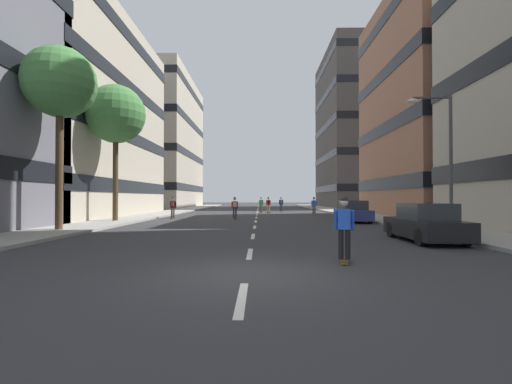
{
  "coord_description": "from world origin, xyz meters",
  "views": [
    {
      "loc": [
        0.32,
        -8.29,
        1.76
      ],
      "look_at": [
        0.0,
        20.12,
        2.17
      ],
      "focal_mm": 25.44,
      "sensor_mm": 36.0,
      "label": 1
    }
  ],
  "objects_px": {
    "skater_1": "(173,206)",
    "skater_5": "(261,204)",
    "street_tree_mid": "(116,115)",
    "skater_2": "(268,204)",
    "street_tree_near": "(60,83)",
    "skater_4": "(235,207)",
    "skater_6": "(314,205)",
    "parked_car_near": "(353,212)",
    "streetlamp_right": "(443,148)",
    "skater_3": "(344,226)",
    "skater_0": "(281,203)",
    "parked_car_mid": "(425,224)"
  },
  "relations": [
    {
      "from": "street_tree_mid",
      "to": "streetlamp_right",
      "type": "relative_size",
      "value": 1.46
    },
    {
      "from": "skater_0",
      "to": "skater_6",
      "type": "height_order",
      "value": "same"
    },
    {
      "from": "skater_0",
      "to": "street_tree_mid",
      "type": "bearing_deg",
      "value": -122.82
    },
    {
      "from": "skater_4",
      "to": "skater_6",
      "type": "distance_m",
      "value": 11.06
    },
    {
      "from": "skater_3",
      "to": "skater_4",
      "type": "height_order",
      "value": "same"
    },
    {
      "from": "parked_car_near",
      "to": "streetlamp_right",
      "type": "distance_m",
      "value": 9.32
    },
    {
      "from": "skater_5",
      "to": "streetlamp_right",
      "type": "bearing_deg",
      "value": -70.67
    },
    {
      "from": "street_tree_mid",
      "to": "skater_0",
      "type": "height_order",
      "value": "street_tree_mid"
    },
    {
      "from": "skater_0",
      "to": "skater_5",
      "type": "distance_m",
      "value": 3.82
    },
    {
      "from": "street_tree_mid",
      "to": "skater_4",
      "type": "bearing_deg",
      "value": 23.17
    },
    {
      "from": "street_tree_near",
      "to": "skater_2",
      "type": "distance_m",
      "value": 26.03
    },
    {
      "from": "parked_car_mid",
      "to": "streetlamp_right",
      "type": "bearing_deg",
      "value": 52.98
    },
    {
      "from": "skater_5",
      "to": "skater_4",
      "type": "bearing_deg",
      "value": -99.05
    },
    {
      "from": "street_tree_mid",
      "to": "skater_6",
      "type": "bearing_deg",
      "value": 36.67
    },
    {
      "from": "street_tree_near",
      "to": "skater_3",
      "type": "relative_size",
      "value": 5.19
    },
    {
      "from": "skater_5",
      "to": "skater_2",
      "type": "bearing_deg",
      "value": -58.53
    },
    {
      "from": "street_tree_near",
      "to": "parked_car_near",
      "type": "bearing_deg",
      "value": 24.69
    },
    {
      "from": "skater_3",
      "to": "skater_4",
      "type": "relative_size",
      "value": 1.0
    },
    {
      "from": "parked_car_mid",
      "to": "skater_0",
      "type": "bearing_deg",
      "value": 97.39
    },
    {
      "from": "streetlamp_right",
      "to": "skater_1",
      "type": "bearing_deg",
      "value": 141.92
    },
    {
      "from": "skater_2",
      "to": "skater_6",
      "type": "height_order",
      "value": "same"
    },
    {
      "from": "skater_1",
      "to": "skater_5",
      "type": "bearing_deg",
      "value": 58.65
    },
    {
      "from": "skater_5",
      "to": "street_tree_near",
      "type": "bearing_deg",
      "value": -113.16
    },
    {
      "from": "parked_car_near",
      "to": "skater_6",
      "type": "bearing_deg",
      "value": 95.7
    },
    {
      "from": "street_tree_near",
      "to": "skater_3",
      "type": "height_order",
      "value": "street_tree_near"
    },
    {
      "from": "skater_5",
      "to": "skater_0",
      "type": "bearing_deg",
      "value": 49.25
    },
    {
      "from": "parked_car_mid",
      "to": "streetlamp_right",
      "type": "distance_m",
      "value": 5.02
    },
    {
      "from": "parked_car_mid",
      "to": "skater_4",
      "type": "relative_size",
      "value": 2.47
    },
    {
      "from": "streetlamp_right",
      "to": "skater_3",
      "type": "height_order",
      "value": "streetlamp_right"
    },
    {
      "from": "streetlamp_right",
      "to": "skater_1",
      "type": "xyz_separation_m",
      "value": [
        -16.03,
        12.56,
        -3.12
      ]
    },
    {
      "from": "skater_4",
      "to": "skater_6",
      "type": "xyz_separation_m",
      "value": [
        7.48,
        8.14,
        -0.03
      ]
    },
    {
      "from": "skater_4",
      "to": "skater_6",
      "type": "bearing_deg",
      "value": 47.42
    },
    {
      "from": "skater_2",
      "to": "skater_4",
      "type": "height_order",
      "value": "same"
    },
    {
      "from": "skater_0",
      "to": "skater_1",
      "type": "relative_size",
      "value": 1.0
    },
    {
      "from": "skater_1",
      "to": "skater_5",
      "type": "distance_m",
      "value": 14.18
    },
    {
      "from": "parked_car_near",
      "to": "parked_car_mid",
      "type": "xyz_separation_m",
      "value": [
        0.0,
        -11.3,
        0.0
      ]
    },
    {
      "from": "parked_car_mid",
      "to": "street_tree_near",
      "type": "xyz_separation_m",
      "value": [
        -16.71,
        3.62,
        6.82
      ]
    },
    {
      "from": "parked_car_near",
      "to": "parked_car_mid",
      "type": "relative_size",
      "value": 1.0
    },
    {
      "from": "parked_car_near",
      "to": "skater_2",
      "type": "height_order",
      "value": "skater_2"
    },
    {
      "from": "skater_4",
      "to": "parked_car_near",
      "type": "bearing_deg",
      "value": -18.62
    },
    {
      "from": "street_tree_mid",
      "to": "skater_4",
      "type": "distance_m",
      "value": 10.99
    },
    {
      "from": "street_tree_near",
      "to": "streetlamp_right",
      "type": "relative_size",
      "value": 1.42
    },
    {
      "from": "skater_2",
      "to": "skater_6",
      "type": "distance_m",
      "value": 6.0
    },
    {
      "from": "skater_4",
      "to": "skater_6",
      "type": "height_order",
      "value": "same"
    },
    {
      "from": "parked_car_near",
      "to": "parked_car_mid",
      "type": "bearing_deg",
      "value": -90.0
    },
    {
      "from": "street_tree_mid",
      "to": "skater_2",
      "type": "height_order",
      "value": "street_tree_mid"
    },
    {
      "from": "parked_car_near",
      "to": "skater_4",
      "type": "height_order",
      "value": "skater_4"
    },
    {
      "from": "skater_3",
      "to": "parked_car_mid",
      "type": "bearing_deg",
      "value": 47.63
    },
    {
      "from": "skater_2",
      "to": "skater_3",
      "type": "xyz_separation_m",
      "value": [
        1.32,
        -30.99,
        -0.03
      ]
    },
    {
      "from": "street_tree_near",
      "to": "skater_1",
      "type": "distance_m",
      "value": 13.83
    }
  ]
}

